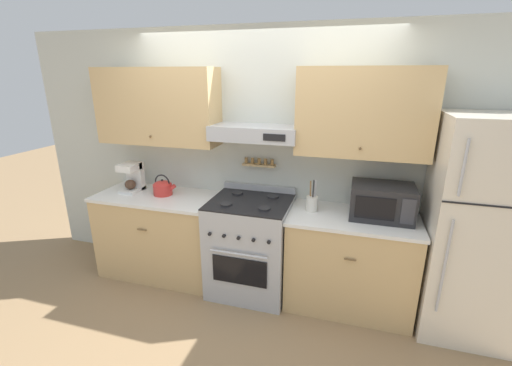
# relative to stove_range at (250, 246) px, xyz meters

# --- Properties ---
(ground_plane) EXTENTS (16.00, 16.00, 0.00)m
(ground_plane) POSITION_rel_stove_range_xyz_m (0.00, -0.30, -0.48)
(ground_plane) COLOR #937551
(wall_back) EXTENTS (5.20, 0.46, 2.55)m
(wall_back) POSITION_rel_stove_range_xyz_m (-0.03, 0.31, 0.98)
(wall_back) COLOR silver
(wall_back) RESTS_ON ground_plane
(counter_left) EXTENTS (1.28, 0.65, 0.90)m
(counter_left) POSITION_rel_stove_range_xyz_m (-1.03, 0.03, -0.03)
(counter_left) COLOR tan
(counter_left) RESTS_ON ground_plane
(counter_right) EXTENTS (1.14, 0.65, 0.90)m
(counter_right) POSITION_rel_stove_range_xyz_m (0.95, 0.03, -0.03)
(counter_right) COLOR tan
(counter_right) RESTS_ON ground_plane
(stove_range) EXTENTS (0.76, 0.71, 1.02)m
(stove_range) POSITION_rel_stove_range_xyz_m (0.00, 0.00, 0.00)
(stove_range) COLOR #ADAFB5
(stove_range) RESTS_ON ground_plane
(refrigerator) EXTENTS (0.77, 0.70, 1.84)m
(refrigerator) POSITION_rel_stove_range_xyz_m (1.92, -0.00, 0.44)
(refrigerator) COLOR beige
(refrigerator) RESTS_ON ground_plane
(tea_kettle) EXTENTS (0.25, 0.20, 0.22)m
(tea_kettle) POSITION_rel_stove_range_xyz_m (-0.97, 0.06, 0.50)
(tea_kettle) COLOR red
(tea_kettle) RESTS_ON counter_left
(coffee_maker) EXTENTS (0.18, 0.25, 0.30)m
(coffee_maker) POSITION_rel_stove_range_xyz_m (-1.35, 0.09, 0.58)
(coffee_maker) COLOR white
(coffee_maker) RESTS_ON counter_left
(microwave) EXTENTS (0.53, 0.38, 0.30)m
(microwave) POSITION_rel_stove_range_xyz_m (1.18, 0.08, 0.57)
(microwave) COLOR #232326
(microwave) RESTS_ON counter_right
(utensil_crock) EXTENTS (0.11, 0.11, 0.29)m
(utensil_crock) POSITION_rel_stove_range_xyz_m (0.58, 0.06, 0.50)
(utensil_crock) COLOR silver
(utensil_crock) RESTS_ON counter_right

